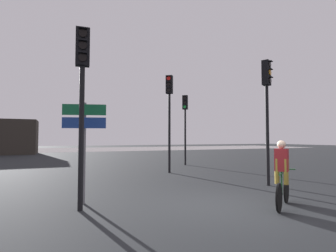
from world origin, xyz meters
The scene contains 8 objects.
ground_plane centered at (0.00, 0.00, 0.00)m, with size 120.00×120.00×0.00m, color black.
water_strip centered at (0.00, 36.92, 0.00)m, with size 80.00×16.00×0.01m, color gray.
traffic_light_center centered at (1.21, 6.51, 3.30)m, with size 0.41×0.42×4.78m.
traffic_light_near_left centered at (-3.32, 1.16, 2.99)m, with size 0.34×0.35×4.29m.
traffic_light_near_right centered at (3.09, 1.97, 3.12)m, with size 0.40×0.42×4.49m.
traffic_light_far_right centered at (3.63, 9.61, 3.07)m, with size 0.41×0.42×4.42m.
direction_sign_post centered at (-3.20, 1.80, 1.79)m, with size 1.07×0.32×2.60m.
cyclist centered at (1.18, -0.48, 0.82)m, with size 1.43×1.01×1.62m.
Camera 1 is at (-3.83, -5.27, 1.66)m, focal length 28.00 mm.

